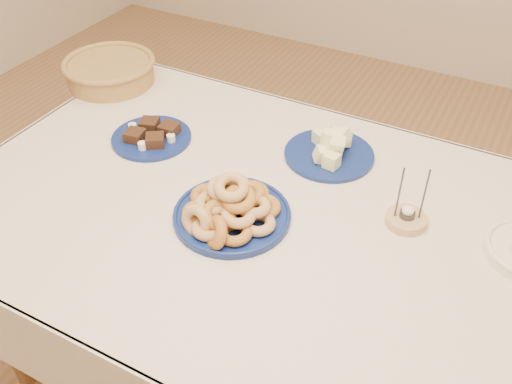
% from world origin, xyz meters
% --- Properties ---
extents(ground, '(5.00, 5.00, 0.00)m').
position_xyz_m(ground, '(0.00, 0.00, 0.00)').
color(ground, olive).
rests_on(ground, ground).
extents(dining_table, '(1.71, 1.11, 0.75)m').
position_xyz_m(dining_table, '(0.00, 0.00, 0.64)').
color(dining_table, brown).
rests_on(dining_table, ground).
extents(donut_platter, '(0.39, 0.39, 0.14)m').
position_xyz_m(donut_platter, '(-0.06, -0.07, 0.79)').
color(donut_platter, navy).
rests_on(donut_platter, dining_table).
extents(melon_plate, '(0.35, 0.35, 0.09)m').
position_xyz_m(melon_plate, '(0.05, 0.31, 0.77)').
color(melon_plate, navy).
rests_on(melon_plate, dining_table).
extents(brownie_plate, '(0.30, 0.30, 0.04)m').
position_xyz_m(brownie_plate, '(-0.46, 0.13, 0.76)').
color(brownie_plate, navy).
rests_on(brownie_plate, dining_table).
extents(wicker_basket, '(0.38, 0.38, 0.09)m').
position_xyz_m(wicker_basket, '(-0.81, 0.36, 0.80)').
color(wicker_basket, olive).
rests_on(wicker_basket, dining_table).
extents(candle_holder, '(0.14, 0.14, 0.18)m').
position_xyz_m(candle_holder, '(0.34, 0.13, 0.77)').
color(candle_holder, tan).
rests_on(candle_holder, dining_table).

